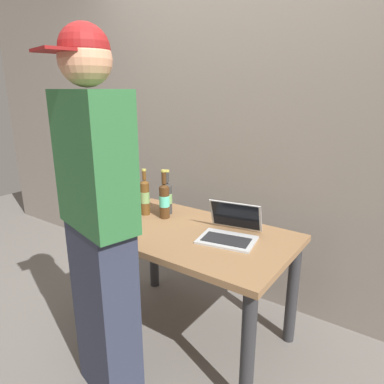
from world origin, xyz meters
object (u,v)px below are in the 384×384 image
beer_bottle_green (164,199)px  laptop (230,230)px  person_figure (99,225)px  beer_bottle_brown (145,196)px  beer_bottle_amber (167,197)px

beer_bottle_green → laptop: bearing=-3.6°
person_figure → beer_bottle_brown: bearing=115.9°
laptop → beer_bottle_amber: 0.56m
laptop → beer_bottle_green: (-0.51, 0.03, 0.08)m
beer_bottle_green → person_figure: size_ratio=0.18×
beer_bottle_green → person_figure: bearing=-75.7°
laptop → beer_bottle_green: 0.52m
beer_bottle_brown → person_figure: (0.32, -0.66, 0.09)m
beer_bottle_brown → beer_bottle_green: 0.15m
beer_bottle_brown → person_figure: person_figure is taller
beer_bottle_amber → beer_bottle_green: bearing=-62.5°
person_figure → beer_bottle_green: bearing=104.3°
laptop → person_figure: size_ratio=0.20×
laptop → beer_bottle_amber: bearing=168.9°
beer_bottle_brown → person_figure: size_ratio=0.18×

